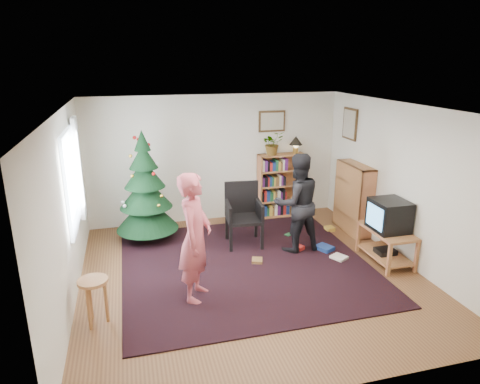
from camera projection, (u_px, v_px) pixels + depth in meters
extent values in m
plane|color=brown|center=(251.00, 274.00, 6.52)|extent=(5.00, 5.00, 0.00)
plane|color=white|center=(252.00, 108.00, 5.77)|extent=(5.00, 5.00, 0.00)
cube|color=silver|center=(216.00, 159.00, 8.45)|extent=(5.00, 0.02, 2.50)
cube|color=silver|center=(330.00, 279.00, 3.84)|extent=(5.00, 0.02, 2.50)
cube|color=silver|center=(66.00, 211.00, 5.53)|extent=(0.02, 5.00, 2.50)
cube|color=silver|center=(403.00, 184.00, 6.76)|extent=(0.02, 5.00, 2.50)
cube|color=black|center=(245.00, 265.00, 6.79)|extent=(3.80, 3.60, 0.02)
cube|color=silver|center=(71.00, 181.00, 6.02)|extent=(0.04, 1.20, 1.40)
cube|color=white|center=(79.00, 169.00, 6.67)|extent=(0.06, 0.35, 1.60)
cube|color=#4C3319|center=(272.00, 121.00, 8.50)|extent=(0.55, 0.03, 0.42)
cube|color=beige|center=(272.00, 121.00, 8.50)|extent=(0.47, 0.01, 0.34)
cube|color=#4C3319|center=(350.00, 124.00, 8.16)|extent=(0.03, 0.50, 0.60)
cube|color=beige|center=(350.00, 124.00, 8.16)|extent=(0.01, 0.42, 0.52)
cylinder|color=#3F2816|center=(148.00, 234.00, 7.75)|extent=(0.11, 0.11, 0.21)
cone|color=#113317|center=(147.00, 212.00, 7.63)|extent=(1.10, 1.10, 0.62)
cone|color=#113317|center=(145.00, 192.00, 7.52)|extent=(0.92, 0.92, 0.55)
cone|color=#113317|center=(144.00, 173.00, 7.41)|extent=(0.71, 0.71, 0.49)
cone|color=#113317|center=(143.00, 156.00, 7.32)|extent=(0.50, 0.50, 0.43)
cone|color=#113317|center=(142.00, 140.00, 7.24)|extent=(0.28, 0.28, 0.36)
cube|color=#B36740|center=(281.00, 185.00, 8.81)|extent=(0.95, 0.30, 1.30)
cube|color=#B36740|center=(282.00, 155.00, 8.62)|extent=(0.95, 0.30, 0.03)
cube|color=#B36740|center=(354.00, 198.00, 7.98)|extent=(0.30, 0.95, 1.30)
cube|color=#B36740|center=(356.00, 165.00, 7.79)|extent=(0.30, 0.95, 0.03)
cube|color=#B36740|center=(388.00, 231.00, 6.78)|extent=(0.53, 0.96, 0.04)
cube|color=#B36740|center=(389.00, 261.00, 6.39)|extent=(0.05, 0.05, 0.51)
cube|color=#B36740|center=(416.00, 257.00, 6.50)|extent=(0.05, 0.05, 0.51)
cube|color=#B36740|center=(358.00, 237.00, 7.22)|extent=(0.05, 0.05, 0.51)
cube|color=#B36740|center=(383.00, 235.00, 7.34)|extent=(0.05, 0.05, 0.51)
cube|color=#B36740|center=(385.00, 254.00, 6.90)|extent=(0.49, 0.92, 0.03)
cube|color=black|center=(385.00, 251.00, 6.89)|extent=(0.30, 0.25, 0.08)
cube|color=black|center=(389.00, 215.00, 6.70)|extent=(0.51, 0.56, 0.49)
cube|color=#51A0DE|center=(375.00, 217.00, 6.64)|extent=(0.01, 0.44, 0.35)
cube|color=black|center=(244.00, 219.00, 7.40)|extent=(0.65, 0.65, 0.05)
cube|color=black|center=(240.00, 198.00, 7.56)|extent=(0.60, 0.11, 0.60)
cube|color=black|center=(233.00, 240.00, 7.16)|extent=(0.05, 0.05, 0.49)
cube|color=black|center=(263.00, 236.00, 7.29)|extent=(0.05, 0.05, 0.49)
cube|color=black|center=(226.00, 228.00, 7.65)|extent=(0.05, 0.05, 0.49)
cube|color=black|center=(254.00, 225.00, 7.79)|extent=(0.05, 0.05, 0.49)
cylinder|color=#B36740|center=(93.00, 281.00, 5.14)|extent=(0.36, 0.36, 0.04)
cylinder|color=#B36740|center=(106.00, 302.00, 5.26)|extent=(0.04, 0.04, 0.56)
cylinder|color=#B36740|center=(90.00, 299.00, 5.32)|extent=(0.04, 0.04, 0.56)
cylinder|color=#B36740|center=(89.00, 309.00, 5.11)|extent=(0.04, 0.04, 0.56)
imported|color=#B34750|center=(195.00, 238.00, 5.63)|extent=(0.65, 0.76, 1.77)
imported|color=black|center=(297.00, 203.00, 7.11)|extent=(0.86, 0.69, 1.69)
imported|color=gray|center=(272.00, 143.00, 8.50)|extent=(0.48, 0.43, 0.47)
cylinder|color=#A57F33|center=(296.00, 151.00, 8.67)|extent=(0.11, 0.11, 0.11)
sphere|color=#FFD88C|center=(296.00, 145.00, 8.64)|extent=(0.11, 0.11, 0.11)
cone|color=black|center=(296.00, 140.00, 8.61)|extent=(0.27, 0.27, 0.18)
cube|color=#A51E19|center=(299.00, 248.00, 7.31)|extent=(0.20, 0.20, 0.08)
cube|color=navy|center=(324.00, 248.00, 7.30)|extent=(0.20, 0.20, 0.08)
cube|color=#1E592D|center=(288.00, 234.00, 7.92)|extent=(0.20, 0.20, 0.08)
cube|color=gold|center=(330.00, 229.00, 8.15)|extent=(0.20, 0.20, 0.08)
cube|color=brown|center=(257.00, 261.00, 6.86)|extent=(0.20, 0.20, 0.08)
cube|color=beige|center=(339.00, 257.00, 6.98)|extent=(0.20, 0.20, 0.08)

